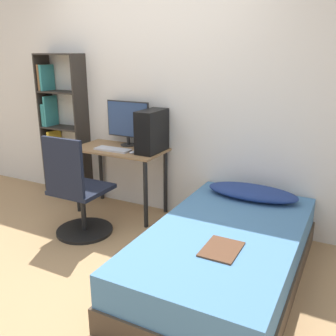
{
  "coord_description": "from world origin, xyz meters",
  "views": [
    {
      "loc": [
        1.99,
        -2.04,
        1.73
      ],
      "look_at": [
        0.54,
        0.74,
        0.75
      ],
      "focal_mm": 40.0,
      "sensor_mm": 36.0,
      "label": 1
    }
  ],
  "objects_px": {
    "keyboard": "(113,149)",
    "bookshelf": "(59,131)",
    "pc_tower": "(152,131)",
    "office_chair": "(78,198)",
    "monitor": "(128,121)",
    "bed": "(225,255)"
  },
  "relations": [
    {
      "from": "bookshelf",
      "to": "bed",
      "type": "bearing_deg",
      "value": -19.47
    },
    {
      "from": "office_chair",
      "to": "pc_tower",
      "type": "xyz_separation_m",
      "value": [
        0.42,
        0.7,
        0.57
      ]
    },
    {
      "from": "bookshelf",
      "to": "keyboard",
      "type": "height_order",
      "value": "bookshelf"
    },
    {
      "from": "bookshelf",
      "to": "pc_tower",
      "type": "distance_m",
      "value": 1.37
    },
    {
      "from": "bookshelf",
      "to": "office_chair",
      "type": "bearing_deg",
      "value": -40.56
    },
    {
      "from": "monitor",
      "to": "pc_tower",
      "type": "relative_size",
      "value": 1.21
    },
    {
      "from": "pc_tower",
      "to": "monitor",
      "type": "bearing_deg",
      "value": 161.82
    },
    {
      "from": "bookshelf",
      "to": "pc_tower",
      "type": "bearing_deg",
      "value": -4.05
    },
    {
      "from": "bed",
      "to": "office_chair",
      "type": "bearing_deg",
      "value": 177.59
    },
    {
      "from": "monitor",
      "to": "pc_tower",
      "type": "height_order",
      "value": "monitor"
    },
    {
      "from": "bed",
      "to": "bookshelf",
      "type": "bearing_deg",
      "value": 160.53
    },
    {
      "from": "monitor",
      "to": "pc_tower",
      "type": "bearing_deg",
      "value": -18.18
    },
    {
      "from": "bed",
      "to": "keyboard",
      "type": "relative_size",
      "value": 5.01
    },
    {
      "from": "office_chair",
      "to": "monitor",
      "type": "distance_m",
      "value": 1.03
    },
    {
      "from": "office_chair",
      "to": "keyboard",
      "type": "height_order",
      "value": "office_chair"
    },
    {
      "from": "bookshelf",
      "to": "office_chair",
      "type": "height_order",
      "value": "bookshelf"
    },
    {
      "from": "office_chair",
      "to": "bed",
      "type": "bearing_deg",
      "value": -2.41
    },
    {
      "from": "pc_tower",
      "to": "office_chair",
      "type": "bearing_deg",
      "value": -121.12
    },
    {
      "from": "keyboard",
      "to": "bookshelf",
      "type": "bearing_deg",
      "value": 165.81
    },
    {
      "from": "bed",
      "to": "monitor",
      "type": "height_order",
      "value": "monitor"
    },
    {
      "from": "pc_tower",
      "to": "bookshelf",
      "type": "bearing_deg",
      "value": 175.95
    },
    {
      "from": "office_chair",
      "to": "monitor",
      "type": "bearing_deg",
      "value": 86.43
    }
  ]
}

